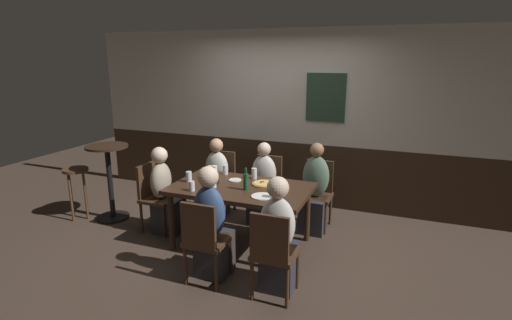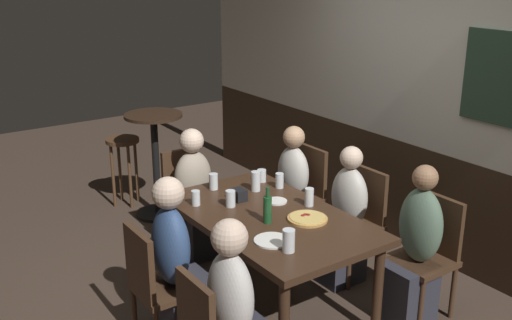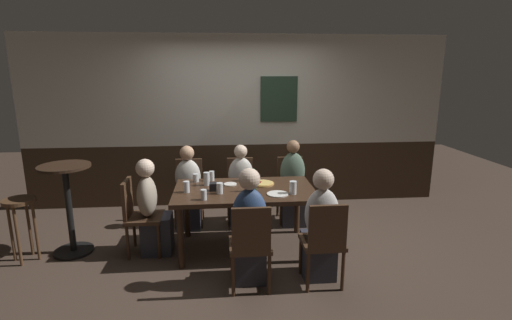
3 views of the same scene
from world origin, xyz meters
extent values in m
plane|color=#423328|center=(0.00, 0.00, 0.00)|extent=(12.00, 12.00, 0.00)
cube|color=#332316|center=(0.00, 1.65, 0.47)|extent=(6.40, 0.10, 0.95)
cube|color=beige|center=(0.00, 1.65, 1.77)|extent=(6.40, 0.10, 1.65)
cube|color=#233828|center=(0.63, 1.58, 1.65)|extent=(0.56, 0.03, 0.68)
cube|color=#382316|center=(0.00, 0.00, 0.71)|extent=(1.61, 0.96, 0.05)
cylinder|color=#382316|center=(-0.71, -0.40, 0.34)|extent=(0.07, 0.07, 0.69)
cylinder|color=#382316|center=(-0.71, 0.40, 0.34)|extent=(0.07, 0.07, 0.69)
cylinder|color=#382316|center=(0.71, 0.40, 0.34)|extent=(0.07, 0.07, 0.69)
cube|color=#422B1C|center=(-1.15, 0.00, 0.43)|extent=(0.40, 0.40, 0.04)
cube|color=#422B1C|center=(-1.33, 0.00, 0.67)|extent=(0.04, 0.36, 0.43)
cylinder|color=#422B1C|center=(-0.98, 0.17, 0.21)|extent=(0.04, 0.04, 0.41)
cylinder|color=#422B1C|center=(-0.98, -0.17, 0.21)|extent=(0.04, 0.04, 0.41)
cylinder|color=#422B1C|center=(-1.32, 0.17, 0.21)|extent=(0.04, 0.04, 0.41)
cylinder|color=#422B1C|center=(-1.32, -0.17, 0.21)|extent=(0.04, 0.04, 0.41)
cube|color=#422B1C|center=(0.00, 0.82, 0.43)|extent=(0.40, 0.40, 0.04)
cube|color=#422B1C|center=(0.00, 1.00, 0.67)|extent=(0.36, 0.04, 0.43)
cylinder|color=#422B1C|center=(0.17, 0.65, 0.21)|extent=(0.04, 0.04, 0.41)
cylinder|color=#422B1C|center=(-0.17, 0.65, 0.21)|extent=(0.04, 0.04, 0.41)
cylinder|color=#422B1C|center=(0.17, 0.99, 0.21)|extent=(0.04, 0.04, 0.41)
cylinder|color=#422B1C|center=(-0.17, 0.99, 0.21)|extent=(0.04, 0.04, 0.41)
cube|color=#422B1C|center=(-0.71, 0.82, 0.43)|extent=(0.40, 0.40, 0.04)
cube|color=#422B1C|center=(-0.71, 1.00, 0.67)|extent=(0.36, 0.04, 0.43)
cylinder|color=#422B1C|center=(-0.54, 0.65, 0.21)|extent=(0.04, 0.04, 0.41)
cylinder|color=#422B1C|center=(-0.88, 0.65, 0.21)|extent=(0.04, 0.04, 0.41)
cylinder|color=#422B1C|center=(-0.54, 0.99, 0.21)|extent=(0.04, 0.04, 0.41)
cylinder|color=#422B1C|center=(-0.88, 0.99, 0.21)|extent=(0.04, 0.04, 0.41)
cube|color=#422B1C|center=(0.71, 0.82, 0.43)|extent=(0.40, 0.40, 0.04)
cube|color=#422B1C|center=(0.71, 1.00, 0.67)|extent=(0.36, 0.04, 0.43)
cylinder|color=#422B1C|center=(0.88, 0.65, 0.21)|extent=(0.04, 0.04, 0.41)
cylinder|color=#422B1C|center=(0.54, 0.65, 0.21)|extent=(0.04, 0.04, 0.41)
cylinder|color=#422B1C|center=(0.88, 0.99, 0.21)|extent=(0.04, 0.04, 0.41)
cylinder|color=#422B1C|center=(0.54, 0.99, 0.21)|extent=(0.04, 0.04, 0.41)
cube|color=#422B1C|center=(0.00, -0.82, 0.43)|extent=(0.40, 0.40, 0.04)
cube|color=#422B1C|center=(0.00, -1.00, 0.67)|extent=(0.36, 0.04, 0.43)
cylinder|color=#422B1C|center=(-0.17, -0.65, 0.21)|extent=(0.04, 0.04, 0.41)
cylinder|color=#422B1C|center=(-0.17, -0.99, 0.21)|extent=(0.04, 0.04, 0.41)
cube|color=#422B1C|center=(0.71, -1.00, 0.67)|extent=(0.36, 0.04, 0.43)
cube|color=#2D2D38|center=(-1.02, 0.00, 0.23)|extent=(0.34, 0.32, 0.45)
ellipsoid|color=tan|center=(-1.11, 0.00, 0.69)|extent=(0.22, 0.34, 0.47)
sphere|color=beige|center=(-1.11, 0.00, 1.02)|extent=(0.21, 0.21, 0.21)
cube|color=#2D2D38|center=(0.00, 0.69, 0.23)|extent=(0.32, 0.34, 0.45)
ellipsoid|color=beige|center=(0.00, 0.78, 0.69)|extent=(0.34, 0.22, 0.49)
sphere|color=beige|center=(0.00, 0.78, 1.02)|extent=(0.18, 0.18, 0.18)
cube|color=#2D2D38|center=(-0.71, 0.69, 0.23)|extent=(0.32, 0.34, 0.45)
ellipsoid|color=beige|center=(-0.71, 0.78, 0.69)|extent=(0.34, 0.22, 0.48)
sphere|color=tan|center=(-0.71, 0.78, 1.01)|extent=(0.19, 0.19, 0.19)
cube|color=#2D2D38|center=(0.71, 0.69, 0.23)|extent=(0.32, 0.34, 0.45)
ellipsoid|color=#56705B|center=(0.71, 0.78, 0.72)|extent=(0.34, 0.22, 0.54)
sphere|color=#936B4C|center=(0.71, 0.78, 1.07)|extent=(0.18, 0.18, 0.18)
cube|color=#2D2D38|center=(0.00, -0.69, 0.23)|extent=(0.32, 0.34, 0.45)
ellipsoid|color=#334C7A|center=(0.00, -0.78, 0.72)|extent=(0.34, 0.22, 0.54)
sphere|color=beige|center=(0.00, -0.78, 1.08)|extent=(0.21, 0.21, 0.21)
ellipsoid|color=silver|center=(0.71, -0.78, 0.71)|extent=(0.34, 0.22, 0.52)
sphere|color=beige|center=(0.71, -0.78, 1.06)|extent=(0.20, 0.20, 0.20)
cylinder|color=tan|center=(0.23, 0.17, 0.75)|extent=(0.28, 0.28, 0.02)
cylinder|color=#DBB760|center=(0.23, 0.17, 0.76)|extent=(0.25, 0.25, 0.01)
cylinder|color=maroon|center=(0.19, 0.18, 0.77)|extent=(0.03, 0.03, 0.00)
cylinder|color=maroon|center=(0.19, 0.15, 0.77)|extent=(0.03, 0.03, 0.00)
cylinder|color=maroon|center=(0.21, 0.19, 0.77)|extent=(0.03, 0.03, 0.00)
cylinder|color=silver|center=(-0.44, 0.19, 0.82)|extent=(0.07, 0.07, 0.16)
cylinder|color=#C6842D|center=(-0.44, 0.19, 0.79)|extent=(0.06, 0.06, 0.10)
cylinder|color=silver|center=(-0.28, -0.14, 0.80)|extent=(0.07, 0.07, 0.12)
cylinder|color=#331E14|center=(-0.28, -0.14, 0.78)|extent=(0.06, 0.06, 0.08)
cylinder|color=silver|center=(-0.58, 0.35, 0.79)|extent=(0.07, 0.07, 0.10)
cylinder|color=#B26623|center=(-0.58, 0.35, 0.77)|extent=(0.06, 0.06, 0.07)
cylinder|color=silver|center=(0.52, -0.23, 0.81)|extent=(0.08, 0.08, 0.15)
cylinder|color=#B26623|center=(0.52, -0.23, 0.77)|extent=(0.07, 0.07, 0.06)
cylinder|color=silver|center=(-0.65, -0.06, 0.80)|extent=(0.07, 0.07, 0.13)
cylinder|color=#C6842D|center=(-0.65, -0.06, 0.78)|extent=(0.06, 0.06, 0.09)
cylinder|color=silver|center=(-0.45, -0.34, 0.80)|extent=(0.06, 0.06, 0.11)
cylinder|color=silver|center=(-0.45, -0.34, 0.76)|extent=(0.06, 0.06, 0.04)
cylinder|color=silver|center=(0.03, 0.34, 0.81)|extent=(0.07, 0.07, 0.14)
cylinder|color=#331E14|center=(0.03, 0.34, 0.78)|extent=(0.06, 0.06, 0.09)
cylinder|color=silver|center=(-0.38, 0.38, 0.80)|extent=(0.07, 0.07, 0.12)
cylinder|color=#C6842D|center=(-0.38, 0.38, 0.79)|extent=(0.06, 0.06, 0.10)
cylinder|color=#194723|center=(0.10, -0.09, 0.83)|extent=(0.06, 0.06, 0.19)
cylinder|color=#194723|center=(0.10, -0.09, 0.96)|extent=(0.03, 0.03, 0.07)
cylinder|color=white|center=(0.35, -0.23, 0.75)|extent=(0.24, 0.24, 0.01)
cylinder|color=white|center=(-0.16, 0.19, 0.75)|extent=(0.15, 0.15, 0.01)
cube|color=black|center=(-0.34, -0.03, 0.79)|extent=(0.11, 0.09, 0.09)
cylinder|color=black|center=(-2.00, 0.08, 0.01)|extent=(0.44, 0.44, 0.03)
cylinder|color=black|center=(-2.00, 0.08, 0.53)|extent=(0.07, 0.07, 0.99)
cylinder|color=black|center=(-2.00, 0.08, 1.04)|extent=(0.56, 0.56, 0.03)
cylinder|color=#513521|center=(-2.45, -0.07, 0.70)|extent=(0.34, 0.34, 0.04)
cylinder|color=#513521|center=(-2.32, -0.07, 0.34)|extent=(0.03, 0.03, 0.68)
cylinder|color=#513521|center=(-2.45, 0.06, 0.34)|extent=(0.03, 0.03, 0.68)
cylinder|color=#513521|center=(-2.58, -0.07, 0.34)|extent=(0.03, 0.03, 0.68)
cylinder|color=#513521|center=(-2.45, -0.20, 0.34)|extent=(0.03, 0.03, 0.68)
camera|label=1|loc=(1.76, -3.98, 2.21)|focal=27.59mm
camera|label=2|loc=(3.17, -2.32, 2.47)|focal=42.25mm
camera|label=3|loc=(-0.26, -4.24, 2.09)|focal=27.00mm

